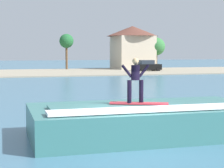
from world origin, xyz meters
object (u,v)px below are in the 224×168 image
Objects in this scene: wave_crest at (145,120)px; car_far_shore at (148,66)px; house_gabled_white at (132,45)px; tree_tall_bare at (66,42)px; surfboard at (139,103)px; tree_short_bushy at (156,47)px; surfer at (135,78)px.

car_far_shore is at bearing 68.91° from wave_crest.
house_gabled_white is 11.77m from tree_tall_bare.
surfboard is 0.38× the size of tree_short_bushy.
wave_crest is 54.53m from tree_short_bushy.
tree_tall_bare reaches higher than wave_crest.
house_gabled_white is at bearing 87.89° from car_far_shore.
surfer is 0.42× the size of car_far_shore.
surfer reaches higher than car_far_shore.
wave_crest is 0.94m from surfboard.
tree_tall_bare reaches higher than car_far_shore.
surfboard is 55.06m from tree_short_bushy.
car_far_shore is 0.70× the size of tree_short_bushy.
house_gabled_white reaches higher than car_far_shore.
tree_short_bushy is (3.91, 6.11, 3.09)m from car_far_shore.
wave_crest is at bearing 36.47° from surfer.
surfboard is 47.86m from car_far_shore.
surfer is 0.29× the size of tree_short_bushy.
surfer is at bearing -108.64° from house_gabled_white.
surfer is 55.04m from tree_short_bushy.
surfboard is 56.04m from house_gabled_white.
car_far_shore is 7.88m from tree_short_bushy.
wave_crest is at bearing -108.23° from house_gabled_white.
tree_short_bushy is (20.93, 50.24, 3.43)m from wave_crest.
tree_short_bushy is at bearing 67.02° from surfer.
house_gabled_white is 1.63× the size of tree_short_bushy.
surfboard is (-0.42, -0.44, 0.71)m from wave_crest.
tree_tall_bare is at bearing 177.41° from house_gabled_white.
surfer is (-0.13, 0.03, 0.95)m from surfboard.
tree_tall_bare reaches higher than surfer.
tree_tall_bare is (5.59, 53.16, 4.28)m from wave_crest.
wave_crest is 1.80m from surfer.
car_far_shore is at bearing -122.58° from tree_short_bushy.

